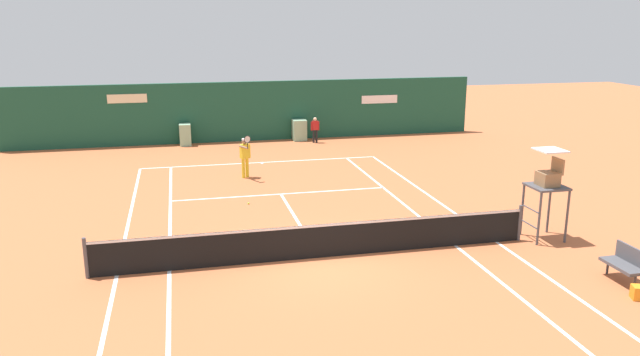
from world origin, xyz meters
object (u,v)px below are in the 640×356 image
ball_kid_centre_post (315,128)px  tennis_ball_near_service_line (359,166)px  player_bench (626,262)px  umpire_chair (548,182)px  tennis_ball_by_sideline (249,203)px  player_on_baseline (245,154)px  tennis_ball_mid_court (401,221)px

ball_kid_centre_post → tennis_ball_near_service_line: ball_kid_centre_post is taller
player_bench → ball_kid_centre_post: bearing=10.9°
umpire_chair → ball_kid_centre_post: (-3.40, 15.66, -0.97)m
tennis_ball_near_service_line → tennis_ball_by_sideline: bearing=-140.4°
ball_kid_centre_post → tennis_ball_near_service_line: 5.88m
player_on_baseline → tennis_ball_mid_court: size_ratio=27.27×
player_bench → tennis_ball_near_service_line: 13.40m
umpire_chair → tennis_ball_mid_court: bearing=56.6°
player_on_baseline → ball_kid_centre_post: (4.38, 6.50, -0.21)m
tennis_ball_by_sideline → player_on_baseline: bearing=85.1°
player_on_baseline → tennis_ball_mid_court: bearing=94.0°
player_bench → ball_kid_centre_post: 19.20m
umpire_chair → ball_kid_centre_post: 16.06m
ball_kid_centre_post → tennis_ball_near_service_line: size_ratio=19.71×
tennis_ball_mid_court → tennis_ball_by_sideline: (-4.53, 3.07, 0.00)m
player_on_baseline → tennis_ball_by_sideline: bearing=57.4°
tennis_ball_mid_court → tennis_ball_by_sideline: same height
ball_kid_centre_post → tennis_ball_mid_court: 13.34m
player_bench → ball_kid_centre_post: (-3.62, 18.86, 0.27)m
player_on_baseline → tennis_ball_mid_court: (4.21, -6.82, -0.95)m
umpire_chair → player_on_baseline: 12.04m
tennis_ball_near_service_line → player_bench: bearing=-77.2°
player_on_baseline → tennis_ball_near_service_line: size_ratio=27.27×
player_bench → player_on_baseline: 14.73m
tennis_ball_mid_court → tennis_ball_near_service_line: same height
tennis_ball_mid_court → umpire_chair: bearing=-33.4°
umpire_chair → tennis_ball_by_sideline: (-8.10, 5.42, -1.70)m
tennis_ball_mid_court → tennis_ball_by_sideline: size_ratio=1.00×
tennis_ball_mid_court → tennis_ball_near_service_line: (0.84, 7.52, 0.00)m
umpire_chair → ball_kid_centre_post: bearing=12.2°
umpire_chair → tennis_ball_near_service_line: size_ratio=39.68×
player_bench → player_on_baseline: bearing=32.9°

